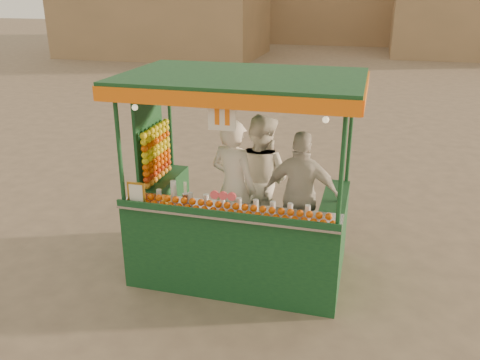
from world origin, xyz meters
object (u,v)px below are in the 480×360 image
(vendor_left, at_px, (234,187))
(vendor_right, at_px, (301,196))
(vendor_middle, at_px, (260,179))
(juice_cart, at_px, (234,215))

(vendor_left, height_order, vendor_right, vendor_left)
(vendor_left, height_order, vendor_middle, vendor_left)
(vendor_middle, relative_size, vendor_right, 1.06)
(vendor_left, distance_m, vendor_middle, 0.45)
(vendor_left, xyz_separation_m, vendor_right, (0.82, 0.10, -0.06))
(juice_cart, height_order, vendor_right, juice_cart)
(vendor_left, relative_size, vendor_right, 1.07)
(vendor_left, xyz_separation_m, vendor_middle, (0.25, 0.38, -0.01))
(vendor_left, relative_size, vendor_middle, 1.01)
(vendor_middle, xyz_separation_m, vendor_right, (0.57, -0.28, -0.05))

